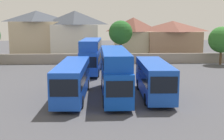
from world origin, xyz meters
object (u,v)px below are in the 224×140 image
bus_4 (91,54)px  bus_2 (115,71)px  tree_behind_wall (222,40)px  house_terrace_right (133,37)px  house_terrace_far_right (172,39)px  tree_left_of_lot (121,33)px  bus_3 (154,77)px  house_terrace_centre (75,34)px  bus_1 (73,78)px  bus_5 (117,61)px  house_terrace_left (37,34)px

bus_4 → bus_2: bearing=14.0°
tree_behind_wall → house_terrace_right: bearing=141.0°
bus_2 → house_terrace_far_right: house_terrace_far_right is taller
bus_2 → tree_left_of_lot: size_ratio=1.57×
bus_3 → house_terrace_centre: bearing=-161.1°
bus_1 → house_terrace_far_right: bearing=153.4°
bus_5 → bus_4: bearing=-100.4°
house_terrace_centre → house_terrace_right: 12.03m
bus_3 → bus_5: size_ratio=0.88×
bus_4 → house_terrace_right: 20.75m
bus_4 → house_terrace_left: 23.03m
bus_4 → bus_5: bearing=82.5°
house_terrace_left → tree_behind_wall: (34.05, -12.25, -0.58)m
house_terrace_centre → tree_left_of_lot: house_terrace_centre is taller
bus_3 → bus_2: bearing=-90.1°
house_terrace_left → tree_behind_wall: 36.19m
house_terrace_right → house_terrace_left: bearing=177.5°
house_terrace_centre → house_terrace_far_right: bearing=0.7°
bus_4 → bus_5: bus_4 is taller
bus_2 → tree_behind_wall: tree_behind_wall is taller
bus_5 → house_terrace_far_right: 23.14m
tree_behind_wall → bus_5: bearing=-156.1°
bus_4 → house_terrace_far_right: size_ratio=0.92×
bus_3 → house_terrace_far_right: bearing=164.7°
bus_3 → bus_5: 13.88m
bus_1 → bus_2: bus_2 is taller
bus_5 → house_terrace_left: 25.83m
house_terrace_right → bus_3: bearing=-93.1°
tree_left_of_lot → bus_4: bearing=-113.6°
bus_1 → tree_behind_wall: (24.00, 21.96, 2.33)m
bus_4 → house_terrace_left: (-11.59, 19.79, 2.13)m
tree_left_of_lot → tree_behind_wall: (17.21, -4.50, -1.09)m
house_terrace_left → house_terrace_centre: size_ratio=1.06×
bus_5 → house_terrace_far_right: bearing=147.0°
house_terrace_left → house_terrace_centre: (7.99, -1.57, -0.01)m
bus_1 → house_terrace_right: house_terrace_right is taller
bus_5 → house_terrace_right: size_ratio=1.44×
house_terrace_left → bus_2: bearing=-67.3°
house_terrace_centre → tree_left_of_lot: size_ratio=1.27×
bus_3 → house_terrace_far_right: (9.97, 32.81, 1.86)m
bus_2 → bus_1: bearing=-87.6°
bus_2 → house_terrace_left: house_terrace_left is taller
house_terrace_left → bus_1: bearing=-73.6°
house_terrace_left → tree_left_of_lot: size_ratio=1.34×
bus_2 → bus_3: bus_2 is taller
bus_3 → house_terrace_far_right: house_terrace_far_right is taller
bus_4 → tree_behind_wall: bearing=112.0°
bus_2 → bus_4: bus_4 is taller
house_terrace_right → tree_behind_wall: 18.10m
house_terrace_far_right → bus_5: bearing=-123.6°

